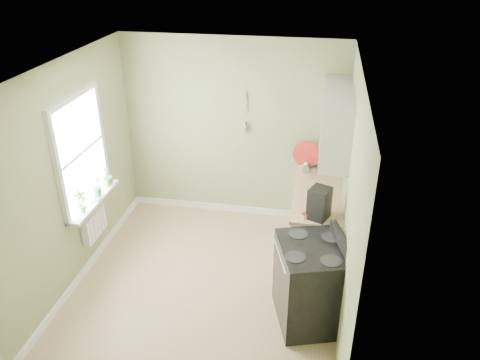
% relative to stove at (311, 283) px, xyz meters
% --- Properties ---
extents(floor, '(3.20, 3.60, 0.02)m').
position_rel_stove_xyz_m(floor, '(-1.28, 0.34, -0.51)').
color(floor, '#A4845B').
rests_on(floor, ground).
extents(ceiling, '(3.20, 3.60, 0.02)m').
position_rel_stove_xyz_m(ceiling, '(-1.28, 0.34, 2.21)').
color(ceiling, white).
rests_on(ceiling, wall_back).
extents(wall_back, '(3.20, 0.02, 2.70)m').
position_rel_stove_xyz_m(wall_back, '(-1.28, 2.15, 0.85)').
color(wall_back, '#8E9666').
rests_on(wall_back, floor).
extents(wall_left, '(0.02, 3.60, 2.70)m').
position_rel_stove_xyz_m(wall_left, '(-2.89, 0.34, 0.85)').
color(wall_left, '#8E9666').
rests_on(wall_left, floor).
extents(wall_right, '(0.02, 3.60, 2.70)m').
position_rel_stove_xyz_m(wall_right, '(0.33, 0.34, 0.85)').
color(wall_right, '#8E9666').
rests_on(wall_right, floor).
extents(base_cabinets, '(0.60, 1.60, 0.87)m').
position_rel_stove_xyz_m(base_cabinets, '(0.02, 1.34, -0.06)').
color(base_cabinets, silver).
rests_on(base_cabinets, floor).
extents(countertop, '(0.64, 1.60, 0.04)m').
position_rel_stove_xyz_m(countertop, '(0.01, 1.34, 0.39)').
color(countertop, tan).
rests_on(countertop, base_cabinets).
extents(upper_cabinets, '(0.35, 1.40, 0.80)m').
position_rel_stove_xyz_m(upper_cabinets, '(0.15, 1.44, 1.35)').
color(upper_cabinets, silver).
rests_on(upper_cabinets, wall_right).
extents(window, '(0.06, 1.14, 1.44)m').
position_rel_stove_xyz_m(window, '(-2.86, 0.64, 1.05)').
color(window, white).
rests_on(window, wall_left).
extents(window_sill, '(0.18, 1.14, 0.04)m').
position_rel_stove_xyz_m(window_sill, '(-2.79, 0.64, 0.38)').
color(window_sill, white).
rests_on(window_sill, wall_left).
extents(radiator, '(0.12, 0.50, 0.35)m').
position_rel_stove_xyz_m(radiator, '(-2.82, 0.59, 0.05)').
color(radiator, white).
rests_on(radiator, wall_left).
extents(wall_utensils, '(0.02, 0.14, 0.58)m').
position_rel_stove_xyz_m(wall_utensils, '(-1.08, 2.12, 1.07)').
color(wall_utensils, tan).
rests_on(wall_utensils, wall_back).
extents(stove, '(0.91, 0.96, 1.10)m').
position_rel_stove_xyz_m(stove, '(0.00, 0.00, 0.00)').
color(stove, black).
rests_on(stove, floor).
extents(stand_mixer, '(0.21, 0.31, 0.36)m').
position_rel_stove_xyz_m(stand_mixer, '(0.13, 2.08, 0.57)').
color(stand_mixer, '#B2B2B7').
rests_on(stand_mixer, countertop).
extents(kettle, '(0.17, 0.10, 0.17)m').
position_rel_stove_xyz_m(kettle, '(-0.18, 1.86, 0.50)').
color(kettle, silver).
rests_on(kettle, countertop).
extents(coffee_maker, '(0.30, 0.31, 0.38)m').
position_rel_stove_xyz_m(coffee_maker, '(0.02, 0.70, 0.60)').
color(coffee_maker, black).
rests_on(coffee_maker, countertop).
extents(red_tray, '(0.39, 0.11, 0.39)m').
position_rel_stove_xyz_m(red_tray, '(-0.20, 2.06, 0.61)').
color(red_tray, '#A71E1C').
rests_on(red_tray, countertop).
extents(jar, '(0.07, 0.07, 0.08)m').
position_rel_stove_xyz_m(jar, '(-0.13, 0.64, 0.45)').
color(jar, beige).
rests_on(jar, countertop).
extents(plant_a, '(0.18, 0.19, 0.30)m').
position_rel_stove_xyz_m(plant_a, '(-2.78, 0.33, 0.55)').
color(plant_a, '#447932').
rests_on(plant_a, window_sill).
extents(plant_b, '(0.16, 0.18, 0.29)m').
position_rel_stove_xyz_m(plant_b, '(-2.78, 0.75, 0.55)').
color(plant_b, '#447932').
rests_on(plant_b, window_sill).
extents(plant_c, '(0.18, 0.18, 0.29)m').
position_rel_stove_xyz_m(plant_c, '(-2.78, 1.04, 0.55)').
color(plant_c, '#447932').
rests_on(plant_c, window_sill).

